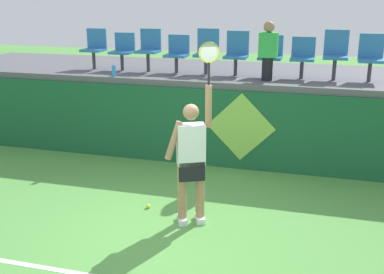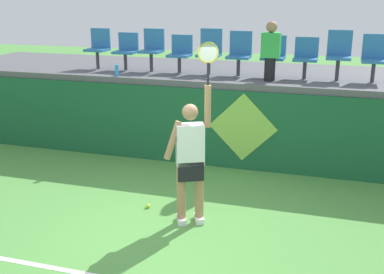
{
  "view_description": "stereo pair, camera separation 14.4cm",
  "coord_description": "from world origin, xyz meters",
  "views": [
    {
      "loc": [
        1.95,
        -5.52,
        3.2
      ],
      "look_at": [
        0.14,
        1.0,
        1.11
      ],
      "focal_mm": 44.48,
      "sensor_mm": 36.0,
      "label": 1
    },
    {
      "loc": [
        2.09,
        -5.48,
        3.2
      ],
      "look_at": [
        0.14,
        1.0,
        1.11
      ],
      "focal_mm": 44.48,
      "sensor_mm": 36.0,
      "label": 2
    }
  ],
  "objects": [
    {
      "name": "tennis_ball",
      "position": [
        -0.48,
        0.71,
        0.03
      ],
      "size": [
        0.07,
        0.07,
        0.07
      ],
      "primitive_type": "sphere",
      "color": "#D1E533",
      "rests_on": "ground_plane"
    },
    {
      "name": "stadium_chair_3",
      "position": [
        -0.93,
        3.73,
        2.01
      ],
      "size": [
        0.44,
        0.42,
        0.75
      ],
      "color": "#38383D",
      "rests_on": "spectator_platform"
    },
    {
      "name": "stadium_chair_6",
      "position": [
        0.94,
        3.73,
        2.04
      ],
      "size": [
        0.44,
        0.42,
        0.78
      ],
      "color": "#38383D",
      "rests_on": "spectator_platform"
    },
    {
      "name": "stadium_chair_9",
      "position": [
        2.76,
        3.74,
        2.07
      ],
      "size": [
        0.44,
        0.42,
        0.85
      ],
      "color": "#38383D",
      "rests_on": "spectator_platform"
    },
    {
      "name": "stadium_chair_1",
      "position": [
        -2.12,
        3.73,
        2.03
      ],
      "size": [
        0.44,
        0.42,
        0.76
      ],
      "color": "#38383D",
      "rests_on": "spectator_platform"
    },
    {
      "name": "court_back_wall",
      "position": [
        0.0,
        2.86,
        0.74
      ],
      "size": [
        12.52,
        0.2,
        1.48
      ],
      "primitive_type": "cube",
      "color": "#195633",
      "rests_on": "ground_plane"
    },
    {
      "name": "spectator_platform",
      "position": [
        0.0,
        4.24,
        1.54
      ],
      "size": [
        12.52,
        2.87,
        0.12
      ],
      "primitive_type": "cube",
      "color": "#56565B",
      "rests_on": "court_back_wall"
    },
    {
      "name": "stadium_chair_7",
      "position": [
        1.55,
        3.73,
        2.03
      ],
      "size": [
        0.44,
        0.42,
        0.77
      ],
      "color": "#38383D",
      "rests_on": "spectator_platform"
    },
    {
      "name": "stadium_chair_4",
      "position": [
        -0.32,
        3.74,
        2.08
      ],
      "size": [
        0.44,
        0.42,
        0.88
      ],
      "color": "#38383D",
      "rests_on": "spectator_platform"
    },
    {
      "name": "stadium_chair_8",
      "position": [
        2.14,
        3.74,
        2.11
      ],
      "size": [
        0.44,
        0.42,
        0.91
      ],
      "color": "#38383D",
      "rests_on": "spectator_platform"
    },
    {
      "name": "ground_plane",
      "position": [
        0.0,
        0.0,
        0.0
      ],
      "size": [
        40.0,
        40.0,
        0.0
      ],
      "primitive_type": "plane",
      "color": "#519342"
    },
    {
      "name": "stadium_chair_0",
      "position": [
        -2.76,
        3.73,
        2.07
      ],
      "size": [
        0.44,
        0.42,
        0.84
      ],
      "color": "#38383D",
      "rests_on": "spectator_platform"
    },
    {
      "name": "stadium_chair_5",
      "position": [
        0.28,
        3.74,
        2.06
      ],
      "size": [
        0.44,
        0.42,
        0.85
      ],
      "color": "#38383D",
      "rests_on": "spectator_platform"
    },
    {
      "name": "tennis_player",
      "position": [
        0.28,
        0.46,
        0.98
      ],
      "size": [
        0.7,
        0.4,
        2.57
      ],
      "color": "white",
      "rests_on": "ground_plane"
    },
    {
      "name": "wall_signage_mount",
      "position": [
        0.58,
        2.76,
        0.0
      ],
      "size": [
        1.27,
        0.01,
        1.45
      ],
      "color": "#195633",
      "rests_on": "ground_plane"
    },
    {
      "name": "spectator_0",
      "position": [
        0.94,
        3.29,
        2.17
      ],
      "size": [
        0.34,
        0.2,
        1.08
      ],
      "color": "black",
      "rests_on": "spectator_platform"
    },
    {
      "name": "stadium_chair_2",
      "position": [
        -1.54,
        3.74,
        2.08
      ],
      "size": [
        0.44,
        0.42,
        0.85
      ],
      "color": "#38383D",
      "rests_on": "spectator_platform"
    },
    {
      "name": "water_bottle",
      "position": [
        -1.98,
        2.93,
        1.71
      ],
      "size": [
        0.08,
        0.08,
        0.22
      ],
      "primitive_type": "cylinder",
      "color": "#338CE5",
      "rests_on": "spectator_platform"
    }
  ]
}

